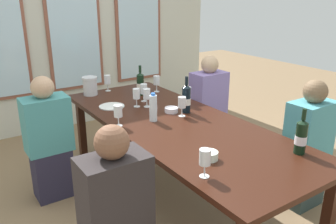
# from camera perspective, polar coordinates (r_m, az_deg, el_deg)

# --- Properties ---
(ground_plane) EXTENTS (12.00, 12.00, 0.00)m
(ground_plane) POSITION_cam_1_polar(r_m,az_deg,el_deg) (3.22, 1.25, -14.01)
(ground_plane) COLOR #866A4A
(back_wall_with_windows) EXTENTS (4.19, 0.10, 2.90)m
(back_wall_with_windows) POSITION_cam_1_polar(r_m,az_deg,el_deg) (4.79, -15.41, 14.82)
(back_wall_with_windows) COLOR beige
(back_wall_with_windows) RESTS_ON ground
(dining_table) EXTENTS (0.99, 2.55, 0.74)m
(dining_table) POSITION_cam_1_polar(r_m,az_deg,el_deg) (2.90, 1.35, -2.79)
(dining_table) COLOR #34170D
(dining_table) RESTS_ON ground
(white_plate_0) EXTENTS (0.24, 0.24, 0.01)m
(white_plate_0) POSITION_cam_1_polar(r_m,az_deg,el_deg) (3.29, -9.18, 0.92)
(white_plate_0) COLOR white
(white_plate_0) RESTS_ON dining_table
(metal_pitcher) EXTENTS (0.16, 0.16, 0.19)m
(metal_pitcher) POSITION_cam_1_polar(r_m,az_deg,el_deg) (3.69, -12.64, 4.20)
(metal_pitcher) COLOR silver
(metal_pitcher) RESTS_ON dining_table
(wine_bottle_0) EXTENTS (0.08, 0.08, 0.31)m
(wine_bottle_0) POSITION_cam_1_polar(r_m,az_deg,el_deg) (3.61, -4.54, 4.62)
(wine_bottle_0) COLOR black
(wine_bottle_0) RESTS_ON dining_table
(wine_bottle_1) EXTENTS (0.08, 0.08, 0.33)m
(wine_bottle_1) POSITION_cam_1_polar(r_m,az_deg,el_deg) (3.07, 3.01, 2.17)
(wine_bottle_1) COLOR black
(wine_bottle_1) RESTS_ON dining_table
(wine_bottle_2) EXTENTS (0.08, 0.08, 0.31)m
(wine_bottle_2) POSITION_cam_1_polar(r_m,az_deg,el_deg) (2.45, 20.96, -3.78)
(wine_bottle_2) COLOR black
(wine_bottle_2) RESTS_ON dining_table
(tasting_bowl_0) EXTENTS (0.12, 0.12, 0.05)m
(tasting_bowl_0) POSITION_cam_1_polar(r_m,az_deg,el_deg) (2.26, 6.75, -7.09)
(tasting_bowl_0) COLOR white
(tasting_bowl_0) RESTS_ON dining_table
(tasting_bowl_1) EXTENTS (0.12, 0.12, 0.04)m
(tasting_bowl_1) POSITION_cam_1_polar(r_m,az_deg,el_deg) (3.10, 0.55, 0.35)
(tasting_bowl_1) COLOR white
(tasting_bowl_1) RESTS_ON dining_table
(water_bottle) EXTENTS (0.06, 0.06, 0.24)m
(water_bottle) POSITION_cam_1_polar(r_m,az_deg,el_deg) (2.87, -2.43, 0.68)
(water_bottle) COLOR white
(water_bottle) RESTS_ON dining_table
(wine_glass_0) EXTENTS (0.07, 0.07, 0.17)m
(wine_glass_0) POSITION_cam_1_polar(r_m,az_deg,el_deg) (2.78, -8.18, 0.06)
(wine_glass_0) COLOR white
(wine_glass_0) RESTS_ON dining_table
(wine_glass_1) EXTENTS (0.07, 0.07, 0.17)m
(wine_glass_1) POSITION_cam_1_polar(r_m,az_deg,el_deg) (3.80, -9.89, 5.13)
(wine_glass_1) COLOR white
(wine_glass_1) RESTS_ON dining_table
(wine_glass_2) EXTENTS (0.07, 0.07, 0.17)m
(wine_glass_2) POSITION_cam_1_polar(r_m,az_deg,el_deg) (3.23, -5.19, 2.93)
(wine_glass_2) COLOR white
(wine_glass_2) RESTS_ON dining_table
(wine_glass_3) EXTENTS (0.07, 0.07, 0.17)m
(wine_glass_3) POSITION_cam_1_polar(r_m,az_deg,el_deg) (3.39, -4.00, 3.65)
(wine_glass_3) COLOR white
(wine_glass_3) RESTS_ON dining_table
(wine_glass_4) EXTENTS (0.07, 0.07, 0.17)m
(wine_glass_4) POSITION_cam_1_polar(r_m,az_deg,el_deg) (3.27, 3.17, 3.20)
(wine_glass_4) COLOR white
(wine_glass_4) RESTS_ON dining_table
(wine_glass_5) EXTENTS (0.07, 0.07, 0.17)m
(wine_glass_5) POSITION_cam_1_polar(r_m,az_deg,el_deg) (3.22, -3.45, 2.85)
(wine_glass_5) COLOR white
(wine_glass_5) RESTS_ON dining_table
(wine_glass_6) EXTENTS (0.07, 0.07, 0.17)m
(wine_glass_6) POSITION_cam_1_polar(r_m,az_deg,el_deg) (2.02, 6.06, -7.59)
(wine_glass_6) COLOR white
(wine_glass_6) RESTS_ON dining_table
(wine_glass_7) EXTENTS (0.07, 0.07, 0.17)m
(wine_glass_7) POSITION_cam_1_polar(r_m,az_deg,el_deg) (2.97, 2.31, 1.51)
(wine_glass_7) COLOR white
(wine_glass_7) RESTS_ON dining_table
(wine_glass_8) EXTENTS (0.07, 0.07, 0.17)m
(wine_glass_8) POSITION_cam_1_polar(r_m,az_deg,el_deg) (3.71, -1.89, 5.15)
(wine_glass_8) COLOR white
(wine_glass_8) RESTS_ON dining_table
(seated_person_0) EXTENTS (0.38, 0.24, 1.11)m
(seated_person_0) POSITION_cam_1_polar(r_m,az_deg,el_deg) (2.10, -8.45, -17.20)
(seated_person_0) COLOR #312836
(seated_person_0) RESTS_ON ground
(seated_person_1) EXTENTS (0.38, 0.24, 1.11)m
(seated_person_1) POSITION_cam_1_polar(r_m,az_deg,el_deg) (3.13, 21.83, -5.50)
(seated_person_1) COLOR #2A3938
(seated_person_1) RESTS_ON ground
(seated_person_2) EXTENTS (0.38, 0.24, 1.11)m
(seated_person_2) POSITION_cam_1_polar(r_m,az_deg,el_deg) (3.19, -18.89, -4.67)
(seated_person_2) COLOR #272438
(seated_person_2) RESTS_ON ground
(seated_person_3) EXTENTS (0.38, 0.24, 1.11)m
(seated_person_3) POSITION_cam_1_polar(r_m,az_deg,el_deg) (3.92, 6.57, 0.69)
(seated_person_3) COLOR #32292F
(seated_person_3) RESTS_ON ground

